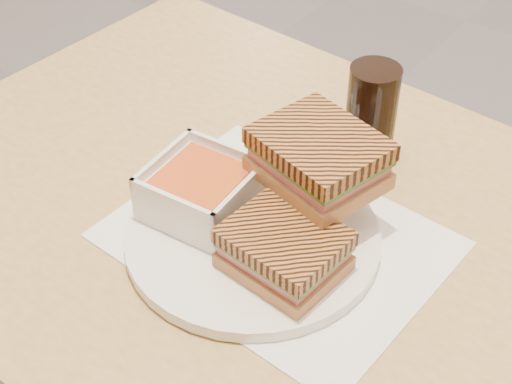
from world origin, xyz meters
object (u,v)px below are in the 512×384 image
Objects in this scene: panini_lower at (284,250)px; cola_glass at (371,116)px; plate at (253,237)px; soup_bowl at (202,192)px; main_table at (336,319)px.

panini_lower is 0.93× the size of cola_glass.
panini_lower is at bearing -21.63° from plate.
plate is at bearing 158.37° from panini_lower.
soup_bowl is 0.24m from cola_glass.
main_table is 9.07× the size of cola_glass.
cola_glass reaches higher than panini_lower.
panini_lower reaches higher than main_table.
plate is (-0.09, -0.05, 0.12)m from main_table.
panini_lower is at bearing -116.24° from main_table.
panini_lower reaches higher than plate.
soup_bowl reaches higher than panini_lower.
main_table is 0.26m from cola_glass.
plate is at bearing -96.87° from cola_glass.
main_table is at bearing 63.76° from panini_lower.
cola_glass is at bearing 98.11° from panini_lower.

